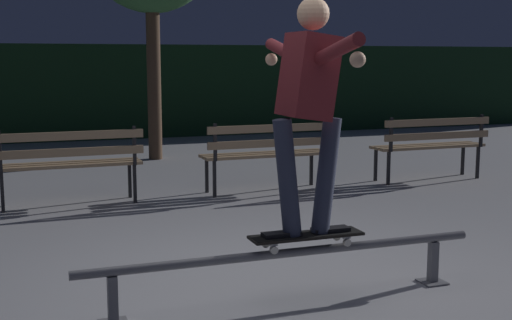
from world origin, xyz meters
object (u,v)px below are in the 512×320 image
park_bench_left_center (69,158)px  skateboarder (308,96)px  grind_rail (287,261)px  skateboard (306,236)px  park_bench_rightmost (432,141)px  park_bench_right_center (268,149)px

park_bench_left_center → skateboarder: bearing=-70.5°
grind_rail → skateboarder: (0.14, 0.00, 1.09)m
grind_rail → skateboard: bearing=0.0°
grind_rail → park_bench_rightmost: bearing=45.1°
park_bench_left_center → park_bench_right_center: bearing=0.0°
park_bench_right_center → park_bench_rightmost: 2.34m
skateboarder → park_bench_rightmost: skateboarder is taller
skateboard → park_bench_rightmost: 4.95m
skateboard → skateboarder: skateboarder is taller
skateboard → park_bench_right_center: size_ratio=0.49×
skateboarder → skateboard: bearing=-179.9°
skateboarder → grind_rail: bearing=-180.0°
park_bench_rightmost → grind_rail: bearing=-134.9°
skateboard → park_bench_left_center: (-1.26, 3.57, 0.09)m
skateboard → skateboarder: bearing=0.1°
skateboarder → park_bench_left_center: 3.88m
skateboarder → park_bench_left_center: skateboarder is taller
skateboarder → park_bench_right_center: (1.08, 3.57, -0.84)m
grind_rail → skateboard: skateboard is taller
park_bench_left_center → park_bench_right_center: 2.34m
skateboard → park_bench_rightmost: size_ratio=0.49×
skateboard → park_bench_right_center: park_bench_right_center is taller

